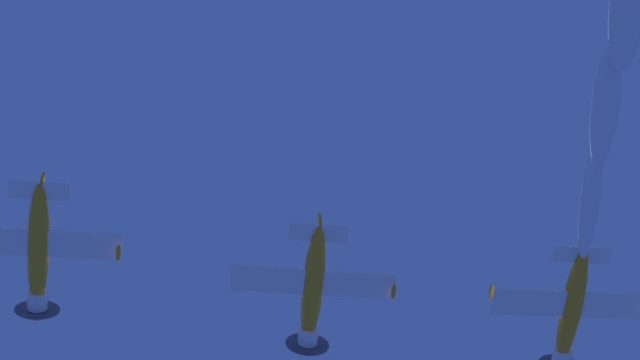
# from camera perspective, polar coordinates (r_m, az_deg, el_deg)

# --- Properties ---
(airplane_left_wingman) EXTENTS (8.73, 9.72, 2.86)m
(airplane_left_wingman) POSITION_cam_1_polar(r_m,az_deg,el_deg) (72.87, -12.81, -3.15)
(airplane_left_wingman) COLOR orange
(airplane_right_wingman) EXTENTS (8.77, 9.73, 3.06)m
(airplane_right_wingman) POSITION_cam_1_polar(r_m,az_deg,el_deg) (72.89, -0.34, -5.01)
(airplane_right_wingman) COLOR orange
(airplane_outer_left) EXTENTS (8.77, 9.68, 3.16)m
(airplane_outer_left) POSITION_cam_1_polar(r_m,az_deg,el_deg) (74.02, 11.45, -5.89)
(airplane_outer_left) COLOR orange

